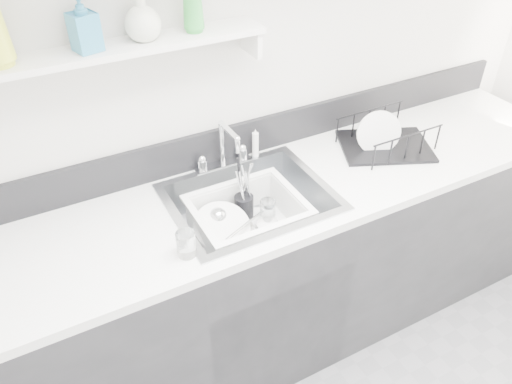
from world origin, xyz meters
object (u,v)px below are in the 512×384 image
counter_run (251,278)px  wash_tub (248,220)px  dish_rack (387,134)px  sink (250,215)px

counter_run → wash_tub: size_ratio=7.36×
wash_tub → dish_rack: (0.75, 0.08, 0.15)m
sink → wash_tub: bearing=-130.7°
sink → dish_rack: 0.74m
dish_rack → wash_tub: bearing=-150.2°
sink → dish_rack: size_ratio=1.60×
sink → dish_rack: (0.72, 0.05, 0.16)m
counter_run → dish_rack: size_ratio=7.99×
counter_run → sink: (0.00, 0.00, 0.37)m
counter_run → dish_rack: 0.90m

